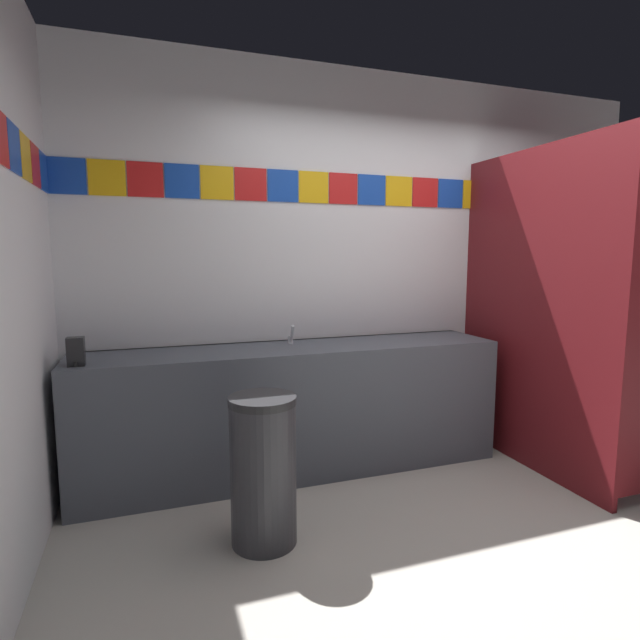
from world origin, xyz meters
The scene contains 8 objects.
ground_plane centered at (0.00, 0.00, 0.00)m, with size 9.92×9.92×0.00m, color #B2ADA3.
wall_back centered at (0.00, 1.53, 1.40)m, with size 4.51×0.09×2.80m.
vanity_counter centered at (-0.79, 1.21, 0.44)m, with size 2.83×0.57×0.86m.
faucet_center centered at (-0.79, 1.30, 0.91)m, with size 0.04×0.10×0.14m.
soap_dispenser centered at (-2.10, 1.05, 0.94)m, with size 0.09×0.09×0.16m.
stall_divider centered at (0.93, 0.51, 1.09)m, with size 0.92×1.46×2.18m.
toilet centered at (1.32, 1.12, 0.30)m, with size 0.39×0.49×0.74m.
trash_bin centered at (-1.19, 0.42, 0.39)m, with size 0.34×0.34×0.77m.
Camera 1 is at (-1.71, -1.96, 1.47)m, focal length 28.09 mm.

